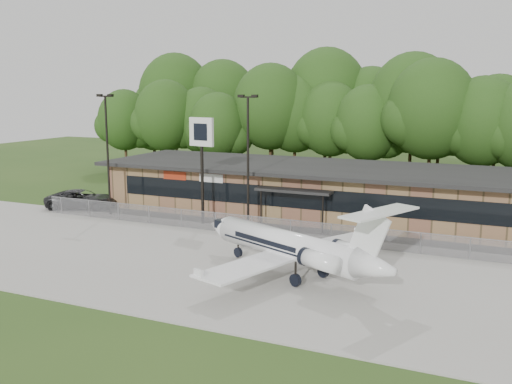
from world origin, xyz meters
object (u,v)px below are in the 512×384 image
at_px(terminal, 339,191).
at_px(pole_sign, 202,143).
at_px(business_jet, 293,248).
at_px(suv, 82,199).

height_order(terminal, pole_sign, pole_sign).
distance_m(business_jet, pole_sign, 15.27).
distance_m(suv, pole_sign, 14.07).
relative_size(suv, pole_sign, 0.73).
distance_m(terminal, suv, 22.94).
relative_size(terminal, suv, 6.60).
xyz_separation_m(terminal, business_jet, (2.00, -16.50, -0.41)).
bearing_deg(suv, terminal, -94.25).
xyz_separation_m(terminal, pole_sign, (-9.11, -7.14, 4.30)).
relative_size(terminal, business_jet, 2.87).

